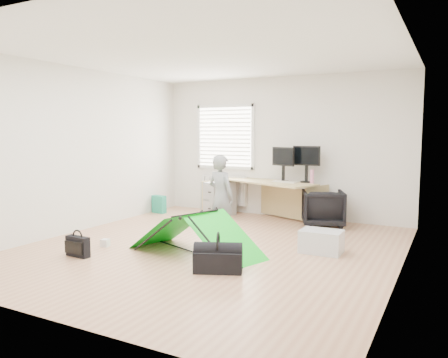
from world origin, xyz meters
The scene contains 18 objects.
ground centered at (0.00, 0.00, 0.00)m, with size 5.50×5.50×0.00m, color tan.
back_wall centered at (0.00, 2.75, 1.35)m, with size 5.00×0.02×2.70m, color silver.
window centered at (-1.20, 2.71, 1.55)m, with size 1.20×0.06×1.20m, color silver.
radiator centered at (-1.20, 2.67, 0.45)m, with size 1.00×0.12×0.60m, color silver.
desk centered at (-0.19, 2.36, 0.36)m, with size 2.13×0.68×0.73m, color tan.
filing_cabinet centered at (-1.11, 2.26, 0.33)m, with size 0.43×0.57×0.67m, color gray.
monitor_left centered at (0.21, 2.35, 0.96)m, with size 0.49×0.11×0.47m, color black.
monitor_right centered at (0.62, 2.47, 0.97)m, with size 0.51×0.11×0.49m, color black.
keyboard centered at (0.27, 2.28, 0.74)m, with size 0.47×0.16×0.02m, color beige.
thermos centered at (0.75, 2.38, 0.85)m, with size 0.07×0.07×0.24m, color #D07496.
office_chair centered at (1.02, 2.17, 0.32)m, with size 0.69×0.71×0.64m, color black.
person centered at (-0.13, 0.55, 0.65)m, with size 0.48×0.31×1.30m, color gray.
kite centered at (-0.03, -0.36, 0.28)m, with size 1.79×0.79×0.56m, color #13C922, non-canonical shape.
storage_crate centered at (1.45, 0.50, 0.15)m, with size 0.55×0.39×0.31m, color silver.
tote_bag centered at (-2.30, 1.90, 0.18)m, with size 0.30×0.13×0.36m, color #1C8568.
laptop_bag centered at (-1.34, -1.20, 0.14)m, with size 0.36×0.11×0.27m, color black.
white_box centered at (-1.39, -0.64, 0.05)m, with size 0.11×0.11×0.11m, color silver.
duffel_bag centered at (0.60, -0.88, 0.12)m, with size 0.57×0.29×0.25m, color black.
Camera 1 is at (3.00, -5.27, 1.62)m, focal length 35.00 mm.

